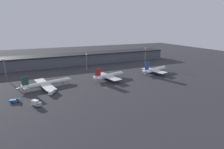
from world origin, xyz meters
The scene contains 11 objects.
ground centered at (0.00, 0.00, 0.00)m, with size 600.00×600.00×0.00m, color #2D2D33.
terminal_building centered at (0.00, 99.73, 7.01)m, with size 253.43×26.77×13.94m.
airplane_0 centered at (-44.42, 20.23, 3.13)m, with size 45.03×36.72×11.56m.
airplane_1 centered at (11.34, 18.94, 3.57)m, with size 37.87×32.30×12.37m.
airplane_2 centered at (64.41, 19.31, 3.83)m, with size 39.10×29.21×14.28m.
service_vehicle_0 centered at (-52.89, -14.90, 2.12)m, with size 6.19×7.10×3.88m.
service_vehicle_1 centered at (-65.83, -2.94, 1.32)m, with size 6.50×3.57×2.79m.
service_vehicle_2 centered at (-42.00, 1.71, 1.78)m, with size 5.84×7.16×3.15m.
lamp_post_0 centered at (-77.24, 56.69, 13.41)m, with size 1.80×1.80×20.54m.
lamp_post_1 centered at (0.70, 56.69, 13.26)m, with size 1.80×1.80×20.28m.
lamp_post_2 centered at (77.51, 56.69, 14.83)m, with size 1.80×1.80×23.06m.
Camera 1 is at (-50.07, -126.97, 49.26)m, focal length 28.00 mm.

